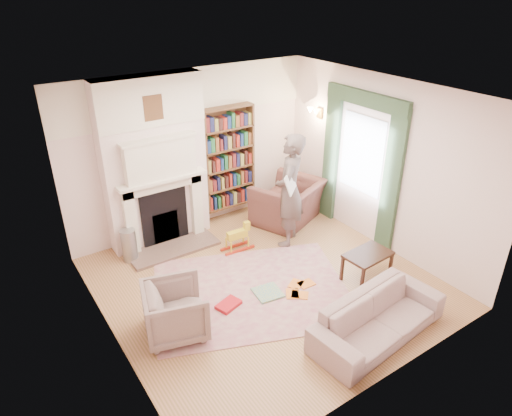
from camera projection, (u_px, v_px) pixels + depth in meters
floor at (265, 282)px, 6.84m from camera, size 4.50×4.50×0.00m
ceiling at (267, 96)px, 5.56m from camera, size 4.50×4.50×0.00m
wall_back at (191, 151)px, 7.86m from camera, size 4.50×0.00×4.50m
wall_front at (396, 281)px, 4.54m from camera, size 4.50×0.00×4.50m
wall_left at (101, 248)px, 5.08m from camera, size 0.00×4.50×4.50m
wall_right at (381, 164)px, 7.32m from camera, size 0.00×4.50×4.50m
fireplace at (155, 165)px, 7.35m from camera, size 1.70×0.58×2.80m
bookcase at (228, 158)px, 8.19m from camera, size 1.00×0.24×1.85m
window at (362, 154)px, 7.58m from camera, size 0.02×0.90×1.30m
curtain_left at (391, 183)px, 7.16m from camera, size 0.07×0.32×2.40m
curtain_right at (331, 156)px, 8.20m from camera, size 0.07×0.32×2.40m
pelmet at (366, 99)px, 7.14m from camera, size 0.09×1.70×0.24m
wall_sconce at (311, 115)px, 8.09m from camera, size 0.20×0.24×0.24m
rug at (252, 291)px, 6.64m from camera, size 3.34×2.98×0.01m
armchair_reading at (288, 202)px, 8.38m from camera, size 1.49×1.41×0.77m
armchair_left at (176, 311)px, 5.73m from camera, size 0.95×0.93×0.70m
sofa at (378, 318)px, 5.72m from camera, size 1.96×0.92×0.55m
man_reading at (289, 191)px, 7.45m from camera, size 0.84×0.81×1.93m
newspaper at (290, 183)px, 7.11m from camera, size 0.41×0.38×0.29m
coffee_table at (367, 266)px, 6.83m from camera, size 0.73×0.49×0.45m
paraffin_heater at (129, 245)px, 7.26m from camera, size 0.27×0.27×0.55m
rocking_horse at (237, 237)px, 7.55m from camera, size 0.55×0.24×0.48m
board_game at (268, 293)px, 6.57m from camera, size 0.42×0.42×0.03m
game_box_lid at (229, 305)px, 6.32m from camera, size 0.39×0.31×0.06m
comic_annuals at (299, 289)px, 6.66m from camera, size 0.58×0.52×0.02m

